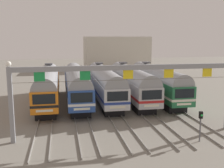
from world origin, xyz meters
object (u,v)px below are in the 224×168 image
Objects in this scene: commuter_train_blue at (77,84)px; commuter_train_green at (157,81)px; commuter_train_orange at (48,84)px; yard_signal_mast at (201,120)px; commuter_train_silver at (104,83)px; commuter_train_stainless at (131,82)px; catenary_gantry at (128,79)px.

commuter_train_green reaches higher than commuter_train_blue.
commuter_train_orange is 21.03m from yard_signal_mast.
commuter_train_orange is 1.00× the size of commuter_train_blue.
commuter_train_silver is 6.65× the size of yard_signal_mast.
commuter_train_blue is 1.00× the size of commuter_train_silver.
commuter_train_stainless is at bearing 0.00° from commuter_train_orange.
catenary_gantry is 7.57× the size of yard_signal_mast.
catenary_gantry is at bearing -105.81° from commuter_train_stainless.
commuter_train_stainless is 3.82m from commuter_train_green.
catenary_gantry is 7.15m from yard_signal_mast.
yard_signal_mast is at bearing -70.51° from commuter_train_silver.
commuter_train_stainless is 0.88× the size of catenary_gantry.
commuter_train_silver is 0.88× the size of catenary_gantry.
commuter_train_stainless is 14.26m from catenary_gantry.
commuter_train_green is (7.65, 0.00, 0.00)m from commuter_train_silver.
commuter_train_silver is 1.00× the size of commuter_train_green.
catenary_gantry reaches higher than commuter_train_silver.
catenary_gantry is at bearing -119.53° from commuter_train_green.
commuter_train_blue is 14.25m from catenary_gantry.
catenary_gantry reaches higher than yard_signal_mast.
commuter_train_orange and commuter_train_stainless have the same top height.
commuter_train_silver is 7.65m from commuter_train_green.
commuter_train_green is at bearing 0.00° from commuter_train_silver.
commuter_train_orange reaches higher than yard_signal_mast.
commuter_train_silver reaches higher than yard_signal_mast.
commuter_train_stainless is at bearing 0.00° from commuter_train_silver.
commuter_train_stainless is at bearing 0.03° from commuter_train_blue.
commuter_train_blue is 18.83m from yard_signal_mast.
commuter_train_blue is at bearing -0.07° from commuter_train_orange.
commuter_train_silver is at bearing 180.00° from commuter_train_green.
commuter_train_blue is 6.65× the size of yard_signal_mast.
commuter_train_stainless is (11.47, 0.00, 0.00)m from commuter_train_orange.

